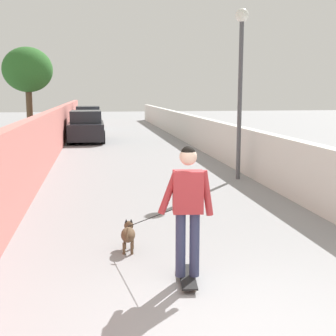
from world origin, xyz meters
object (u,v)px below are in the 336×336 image
(lamp_post, at_px, (241,66))
(skateboard, at_px, (187,277))
(car_near, at_px, (86,127))
(car_far, at_px, (88,119))
(dog, at_px, (128,234))
(person_skateboarder, at_px, (188,201))
(tree_left_near, at_px, (28,71))

(lamp_post, height_order, skateboard, lamp_post)
(car_near, relative_size, car_far, 1.06)
(skateboard, height_order, dog, dog)
(car_near, xyz_separation_m, car_far, (7.43, -0.00, -0.00))
(person_skateboarder, relative_size, car_far, 0.44)
(skateboard, relative_size, car_near, 0.20)
(lamp_post, xyz_separation_m, dog, (-5.37, 3.52, -2.89))
(tree_left_near, height_order, car_far, tree_left_near)
(tree_left_near, relative_size, car_far, 1.20)
(person_skateboarder, bearing_deg, dog, 27.35)
(lamp_post, bearing_deg, car_far, 13.68)
(skateboard, xyz_separation_m, person_skateboarder, (-0.00, -0.00, 1.02))
(lamp_post, xyz_separation_m, car_near, (10.78, 4.43, -2.45))
(tree_left_near, relative_size, car_near, 1.13)
(skateboard, bearing_deg, dog, 27.35)
(person_skateboarder, xyz_separation_m, car_far, (24.88, 1.58, -0.37))
(tree_left_near, bearing_deg, car_far, -20.49)
(skateboard, bearing_deg, tree_left_near, 13.77)
(lamp_post, distance_m, skateboard, 7.88)
(person_skateboarder, height_order, dog, person_skateboarder)
(car_far, bearing_deg, person_skateboarder, -176.36)
(tree_left_near, xyz_separation_m, car_far, (7.29, -2.73, -2.77))
(skateboard, relative_size, person_skateboarder, 0.48)
(car_near, bearing_deg, car_far, -0.00)
(skateboard, distance_m, car_far, 24.93)
(dog, bearing_deg, car_near, 3.25)
(lamp_post, distance_m, car_near, 11.91)
(skateboard, distance_m, car_near, 17.52)
(tree_left_near, xyz_separation_m, skateboard, (-17.58, -4.31, -3.42))
(dog, xyz_separation_m, car_far, (23.58, 0.92, 0.44))
(tree_left_near, bearing_deg, car_near, -92.93)
(car_far, bearing_deg, car_near, 180.00)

